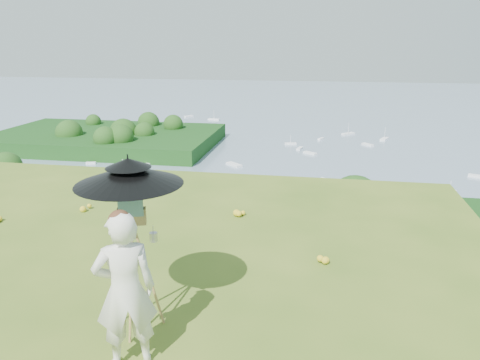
# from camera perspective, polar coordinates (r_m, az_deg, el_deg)

# --- Properties ---
(shoreline_tier) EXTENTS (170.00, 28.00, 8.00)m
(shoreline_tier) POSITION_cam_1_polar(r_m,az_deg,el_deg) (88.43, 6.60, -9.86)
(shoreline_tier) COLOR slate
(shoreline_tier) RESTS_ON bay_water
(bay_water) EXTENTS (700.00, 700.00, 0.00)m
(bay_water) POSITION_cam_1_polar(r_m,az_deg,el_deg) (247.01, 9.18, 7.71)
(bay_water) COLOR #718BA2
(bay_water) RESTS_ON ground
(peninsula) EXTENTS (90.00, 60.00, 12.00)m
(peninsula) POSITION_cam_1_polar(r_m,az_deg,el_deg) (180.58, -16.07, 5.66)
(peninsula) COLOR #0F3910
(peninsula) RESTS_ON bay_water
(slope_trees) EXTENTS (110.00, 50.00, 6.00)m
(slope_trees) POSITION_cam_1_polar(r_m,az_deg,el_deg) (43.37, 3.96, -8.29)
(slope_trees) COLOR #234715
(slope_trees) RESTS_ON forest_slope
(harbor_town) EXTENTS (110.00, 22.00, 5.00)m
(harbor_town) POSITION_cam_1_polar(r_m,az_deg,el_deg) (85.75, 6.74, -5.96)
(harbor_town) COLOR beige
(harbor_town) RESTS_ON shoreline_tier
(moored_boats) EXTENTS (140.00, 140.00, 0.70)m
(moored_boats) POSITION_cam_1_polar(r_m,az_deg,el_deg) (170.03, 4.34, 4.02)
(moored_boats) COLOR white
(moored_boats) RESTS_ON bay_water
(painter) EXTENTS (0.73, 0.63, 1.67)m
(painter) POSITION_cam_1_polar(r_m,az_deg,el_deg) (4.90, -13.83, -12.96)
(painter) COLOR white
(painter) RESTS_ON ground
(field_easel) EXTENTS (0.77, 0.77, 1.61)m
(field_easel) POSITION_cam_1_polar(r_m,az_deg,el_deg) (5.44, -12.66, -10.09)
(field_easel) COLOR olive
(field_easel) RESTS_ON ground
(sun_umbrella) EXTENTS (1.55, 1.55, 0.75)m
(sun_umbrella) POSITION_cam_1_polar(r_m,az_deg,el_deg) (5.14, -13.30, -0.98)
(sun_umbrella) COLOR black
(sun_umbrella) RESTS_ON field_easel
(painter_cap) EXTENTS (0.31, 0.33, 0.10)m
(painter_cap) POSITION_cam_1_polar(r_m,az_deg,el_deg) (4.57, -14.51, -4.29)
(painter_cap) COLOR #CA6F7C
(painter_cap) RESTS_ON painter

